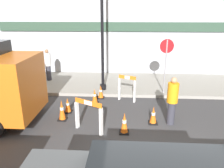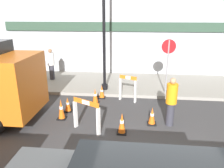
{
  "view_description": "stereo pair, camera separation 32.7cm",
  "coord_description": "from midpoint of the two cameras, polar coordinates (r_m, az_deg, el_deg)",
  "views": [
    {
      "loc": [
        -0.9,
        -4.47,
        3.61
      ],
      "look_at": [
        -1.37,
        3.34,
        1.0
      ],
      "focal_mm": 35.0,
      "sensor_mm": 36.0,
      "label": 1
    },
    {
      "loc": [
        -0.57,
        -4.45,
        3.61
      ],
      "look_at": [
        -1.37,
        3.34,
        1.0
      ],
      "focal_mm": 35.0,
      "sensor_mm": 36.0,
      "label": 2
    }
  ],
  "objects": [
    {
      "name": "ground_plane",
      "position": [
        5.78,
        12.65,
        -20.7
      ],
      "size": [
        60.0,
        60.0,
        0.0
      ],
      "primitive_type": "plane",
      "color": "#38383A"
    },
    {
      "name": "sidewalk_slab",
      "position": [
        11.33,
        9.28,
        -0.02
      ],
      "size": [
        18.0,
        3.57,
        0.14
      ],
      "color": "gray",
      "rests_on": "ground_plane"
    },
    {
      "name": "storefront_facade",
      "position": [
        12.65,
        9.47,
        14.31
      ],
      "size": [
        18.0,
        0.22,
        5.5
      ],
      "color": "#A3A8B2",
      "rests_on": "ground_plane"
    },
    {
      "name": "stop_sign",
      "position": [
        9.66,
        15.35,
        6.55
      ],
      "size": [
        0.6,
        0.07,
        2.38
      ],
      "rotation": [
        0.0,
        0.0,
        3.22
      ],
      "color": "gray",
      "rests_on": "sidewalk_slab"
    },
    {
      "name": "barricade_0",
      "position": [
        9.11,
        5.19,
        -1.02
      ],
      "size": [
        0.74,
        0.4,
        1.11
      ],
      "rotation": [
        0.0,
        0.0,
        2.76
      ],
      "color": "white",
      "rests_on": "ground_plane"
    },
    {
      "name": "barricade_1",
      "position": [
        6.85,
        -5.34,
        -7.86
      ],
      "size": [
        0.93,
        0.57,
        1.05
      ],
      "rotation": [
        0.0,
        0.0,
        5.8
      ],
      "color": "white",
      "rests_on": "ground_plane"
    },
    {
      "name": "traffic_cone_0",
      "position": [
        8.97,
        -3.36,
        -3.2
      ],
      "size": [
        0.3,
        0.3,
        0.64
      ],
      "color": "black",
      "rests_on": "ground_plane"
    },
    {
      "name": "traffic_cone_1",
      "position": [
        8.38,
        -10.4,
        -5.35
      ],
      "size": [
        0.3,
        0.3,
        0.56
      ],
      "color": "black",
      "rests_on": "ground_plane"
    },
    {
      "name": "traffic_cone_2",
      "position": [
        6.83,
        3.99,
        -10.27
      ],
      "size": [
        0.3,
        0.3,
        0.69
      ],
      "color": "black",
      "rests_on": "ground_plane"
    },
    {
      "name": "traffic_cone_3",
      "position": [
        7.82,
        -11.95,
        -6.52
      ],
      "size": [
        0.3,
        0.3,
        0.75
      ],
      "color": "black",
      "rests_on": "ground_plane"
    },
    {
      "name": "traffic_cone_4",
      "position": [
        7.49,
        11.66,
        -8.26
      ],
      "size": [
        0.3,
        0.3,
        0.61
      ],
      "color": "black",
      "rests_on": "ground_plane"
    },
    {
      "name": "traffic_cone_5",
      "position": [
        9.51,
        -1.69,
        -2.07
      ],
      "size": [
        0.3,
        0.3,
        0.58
      ],
      "color": "black",
      "rests_on": "ground_plane"
    },
    {
      "name": "person_worker",
      "position": [
        7.35,
        16.46,
        -4.18
      ],
      "size": [
        0.44,
        0.44,
        1.64
      ],
      "rotation": [
        0.0,
        0.0,
        2.85
      ],
      "color": "#33333D",
      "rests_on": "ground_plane"
    },
    {
      "name": "person_pedestrian",
      "position": [
        11.93,
        -14.86,
        5.23
      ],
      "size": [
        0.49,
        0.49,
        1.64
      ],
      "rotation": [
        0.0,
        0.0,
        2.7
      ],
      "color": "#33333D",
      "rests_on": "sidewalk_slab"
    }
  ]
}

